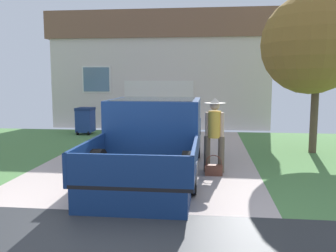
% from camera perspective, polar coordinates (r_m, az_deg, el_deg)
% --- Properties ---
extents(pickup_truck, '(2.17, 5.05, 1.64)m').
position_cam_1_polar(pickup_truck, '(8.34, -2.04, -2.05)').
color(pickup_truck, navy).
rests_on(pickup_truck, ground).
extents(person_with_hat, '(0.48, 0.48, 1.68)m').
position_cam_1_polar(person_with_hat, '(8.19, 7.27, -0.65)').
color(person_with_hat, brown).
rests_on(person_with_hat, ground).
extents(handbag, '(0.38, 0.15, 0.46)m').
position_cam_1_polar(handbag, '(8.07, 7.15, -6.69)').
color(handbag, brown).
rests_on(handbag, ground).
extents(house_with_garage, '(9.54, 5.42, 4.88)m').
position_cam_1_polar(house_with_garage, '(17.69, -0.39, 8.63)').
color(house_with_garage, beige).
rests_on(house_with_garage, ground).
extents(neighbor_tree, '(2.97, 2.98, 4.35)m').
position_cam_1_polar(neighbor_tree, '(11.01, 22.17, 11.90)').
color(neighbor_tree, brown).
rests_on(neighbor_tree, ground).
extents(wheeled_trash_bin, '(0.60, 0.72, 1.01)m').
position_cam_1_polar(wheeled_trash_bin, '(14.19, -12.79, 0.97)').
color(wheeled_trash_bin, navy).
rests_on(wheeled_trash_bin, ground).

